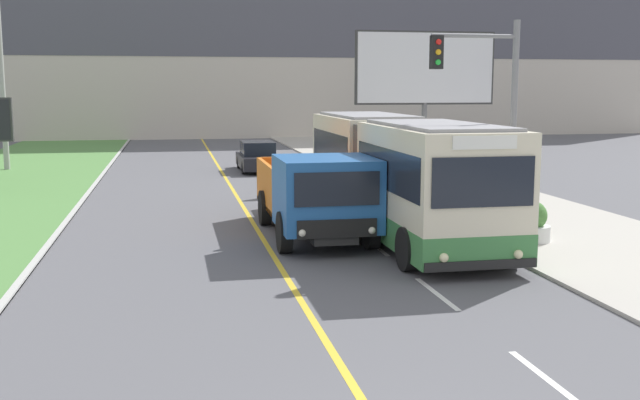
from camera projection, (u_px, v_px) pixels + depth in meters
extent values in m
cube|color=silver|center=(550.00, 381.00, 10.50)|extent=(0.12, 2.40, 0.01)
cube|color=silver|center=(436.00, 293.00, 14.96)|extent=(0.12, 2.40, 0.01)
cube|color=silver|center=(375.00, 246.00, 19.42)|extent=(0.12, 2.40, 0.01)
cube|color=silver|center=(337.00, 216.00, 23.88)|extent=(0.12, 2.40, 0.01)
cube|color=silver|center=(311.00, 196.00, 28.34)|extent=(0.12, 2.40, 0.01)
cube|color=silver|center=(291.00, 181.00, 32.80)|extent=(0.12, 2.40, 0.01)
cube|color=silver|center=(277.00, 170.00, 37.26)|extent=(0.12, 2.40, 0.01)
cube|color=silver|center=(265.00, 161.00, 41.72)|extent=(0.12, 2.40, 0.01)
cube|color=silver|center=(256.00, 154.00, 46.19)|extent=(0.12, 2.40, 0.01)
cube|color=beige|center=(197.00, 24.00, 61.91)|extent=(80.00, 8.00, 18.47)
cube|color=#4C4C56|center=(199.00, 14.00, 57.94)|extent=(80.00, 0.04, 6.47)
cube|color=beige|center=(436.00, 185.00, 18.32)|extent=(2.56, 5.65, 2.87)
cube|color=#3D7F42|center=(435.00, 229.00, 18.48)|extent=(2.58, 5.67, 0.70)
cube|color=black|center=(436.00, 168.00, 18.25)|extent=(2.59, 5.20, 1.00)
cube|color=gray|center=(437.00, 125.00, 18.10)|extent=(2.18, 5.08, 0.08)
cube|color=beige|center=(367.00, 160.00, 24.66)|extent=(2.56, 5.65, 2.87)
cube|color=#3D7F42|center=(367.00, 192.00, 24.83)|extent=(2.58, 5.67, 0.70)
cube|color=black|center=(367.00, 147.00, 24.60)|extent=(2.59, 5.20, 1.00)
cube|color=gray|center=(368.00, 115.00, 24.44)|extent=(2.18, 5.08, 0.08)
cube|color=#474747|center=(396.00, 171.00, 21.49)|extent=(2.36, 0.90, 2.64)
cube|color=black|center=(484.00, 182.00, 15.49)|extent=(2.26, 0.04, 1.05)
cube|color=black|center=(481.00, 265.00, 15.75)|extent=(2.51, 0.06, 0.20)
sphere|color=#F4EAB2|center=(444.00, 258.00, 15.55)|extent=(0.20, 0.20, 0.20)
sphere|color=#F4EAB2|center=(518.00, 254.00, 15.87)|extent=(0.20, 0.20, 0.20)
cube|color=white|center=(485.00, 142.00, 15.37)|extent=(1.41, 0.04, 0.28)
cylinder|color=black|center=(407.00, 249.00, 16.73)|extent=(0.28, 1.00, 1.00)
cylinder|color=black|center=(509.00, 245.00, 17.20)|extent=(0.28, 1.00, 1.00)
cylinder|color=black|center=(368.00, 223.00, 20.01)|extent=(0.28, 1.00, 1.00)
cylinder|color=black|center=(454.00, 219.00, 20.48)|extent=(0.28, 1.00, 1.00)
cylinder|color=black|center=(328.00, 195.00, 25.16)|extent=(0.28, 1.00, 1.00)
cylinder|color=black|center=(397.00, 193.00, 25.63)|extent=(0.28, 1.00, 1.00)
cube|color=black|center=(311.00, 218.00, 21.02)|extent=(1.09, 6.66, 0.20)
cube|color=#235BA3|center=(326.00, 193.00, 18.89)|extent=(2.42, 2.56, 1.80)
cube|color=black|center=(337.00, 189.00, 17.59)|extent=(2.06, 0.04, 0.81)
cube|color=black|center=(337.00, 229.00, 17.72)|extent=(1.94, 0.06, 0.44)
sphere|color=silver|center=(302.00, 233.00, 17.55)|extent=(0.18, 0.18, 0.18)
sphere|color=silver|center=(372.00, 230.00, 17.88)|extent=(0.18, 0.18, 0.18)
cube|color=orange|center=(303.00, 205.00, 22.36)|extent=(2.30, 3.85, 0.12)
cube|color=orange|center=(266.00, 186.00, 22.06)|extent=(0.12, 3.85, 1.34)
cube|color=orange|center=(338.00, 184.00, 22.48)|extent=(0.12, 3.85, 1.34)
cube|color=orange|center=(314.00, 193.00, 20.46)|extent=(2.30, 0.12, 1.34)
cube|color=orange|center=(293.00, 177.00, 24.08)|extent=(2.30, 0.12, 1.34)
cube|color=orange|center=(314.00, 165.00, 20.34)|extent=(2.30, 0.12, 0.24)
cylinder|color=black|center=(284.00, 232.00, 18.56)|extent=(0.30, 1.04, 1.04)
cylinder|color=black|center=(371.00, 229.00, 18.99)|extent=(0.30, 1.04, 1.04)
cylinder|color=black|center=(265.00, 208.00, 22.35)|extent=(0.30, 1.04, 1.04)
cylinder|color=black|center=(337.00, 205.00, 22.77)|extent=(0.30, 1.04, 1.04)
cube|color=black|center=(258.00, 161.00, 36.80)|extent=(1.80, 4.30, 0.61)
cube|color=black|center=(257.00, 148.00, 36.81)|extent=(1.53, 2.37, 0.65)
cylinder|color=black|center=(244.00, 168.00, 35.42)|extent=(0.18, 0.62, 0.62)
cylinder|color=black|center=(278.00, 167.00, 35.73)|extent=(0.18, 0.62, 0.62)
cylinder|color=black|center=(239.00, 162.00, 37.92)|extent=(0.18, 0.62, 0.62)
cylinder|color=black|center=(271.00, 162.00, 38.24)|extent=(0.18, 0.62, 0.62)
cylinder|color=#9E9E99|center=(1.00, 74.00, 36.60)|extent=(0.28, 0.28, 9.44)
cylinder|color=slate|center=(513.00, 137.00, 18.72)|extent=(0.16, 0.16, 5.72)
cylinder|color=slate|center=(474.00, 36.00, 18.14)|extent=(2.20, 0.10, 0.10)
cube|color=black|center=(437.00, 52.00, 18.02)|extent=(0.28, 0.24, 0.80)
sphere|color=red|center=(439.00, 42.00, 17.85)|extent=(0.14, 0.14, 0.14)
sphere|color=orange|center=(438.00, 52.00, 17.89)|extent=(0.14, 0.14, 0.14)
sphere|color=green|center=(438.00, 62.00, 17.93)|extent=(0.14, 0.14, 0.14)
cylinder|color=#59595B|center=(424.00, 143.00, 32.29)|extent=(0.24, 0.24, 3.43)
cube|color=#333333|center=(425.00, 68.00, 31.81)|extent=(6.14, 0.20, 3.09)
cube|color=silver|center=(426.00, 68.00, 31.71)|extent=(5.98, 0.02, 2.93)
cylinder|color=silver|center=(531.00, 233.00, 19.63)|extent=(0.96, 0.96, 0.42)
sphere|color=#477A38|center=(532.00, 215.00, 19.55)|extent=(0.77, 0.77, 0.77)
cylinder|color=silver|center=(461.00, 203.00, 24.61)|extent=(1.01, 1.01, 0.45)
sphere|color=#477A38|center=(462.00, 188.00, 24.53)|extent=(0.81, 0.81, 0.81)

